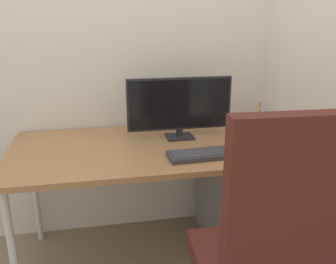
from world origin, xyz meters
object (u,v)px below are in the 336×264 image
object	(u,v)px
notebook	(258,138)
filing_cabinet	(242,194)
monitor	(180,105)
keyboard	(208,154)
mouse	(287,152)
office_chair	(267,250)
pen_holder	(257,118)

from	to	relation	value
notebook	filing_cabinet	bearing A→B (deg)	92.35
monitor	notebook	xyz separation A→B (m)	(0.45, -0.13, -0.19)
keyboard	mouse	size ratio (longest dim) A/B	5.19
monitor	filing_cabinet	bearing A→B (deg)	-2.57
filing_cabinet	monitor	distance (m)	0.74
mouse	notebook	xyz separation A→B (m)	(-0.04, 0.26, -0.01)
filing_cabinet	keyboard	bearing A→B (deg)	-137.77
keyboard	notebook	distance (m)	0.42
office_chair	notebook	bearing A→B (deg)	68.20
keyboard	mouse	xyz separation A→B (m)	(0.41, -0.06, 0.00)
pen_holder	notebook	distance (m)	0.30
monitor	pen_holder	bearing A→B (deg)	14.39
keyboard	notebook	world-z (taller)	keyboard
monitor	notebook	world-z (taller)	monitor
notebook	mouse	bearing A→B (deg)	-92.62
mouse	filing_cabinet	bearing A→B (deg)	91.61
monitor	keyboard	world-z (taller)	monitor
keyboard	mouse	bearing A→B (deg)	-8.17
office_chair	pen_holder	bearing A→B (deg)	67.90
office_chair	monitor	size ratio (longest dim) A/B	1.89
office_chair	pen_holder	distance (m)	1.20
filing_cabinet	office_chair	bearing A→B (deg)	-107.84
office_chair	mouse	xyz separation A→B (m)	(0.37, 0.57, 0.14)
monitor	pen_holder	xyz separation A→B (m)	(0.57, 0.15, -0.15)
monitor	pen_holder	size ratio (longest dim) A/B	3.77
monitor	keyboard	distance (m)	0.38
office_chair	mouse	world-z (taller)	office_chair
pen_holder	notebook	size ratio (longest dim) A/B	0.94
mouse	notebook	world-z (taller)	mouse
pen_holder	monitor	bearing A→B (deg)	-165.61
filing_cabinet	mouse	size ratio (longest dim) A/B	8.02
mouse	notebook	bearing A→B (deg)	90.08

